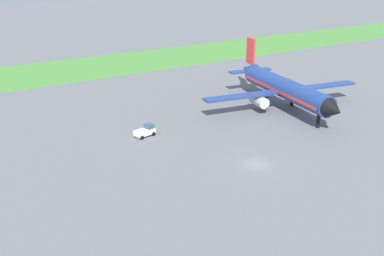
% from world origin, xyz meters
% --- Properties ---
extents(ground_plane, '(600.00, 600.00, 0.00)m').
position_xyz_m(ground_plane, '(0.00, 0.00, 0.00)').
color(ground_plane, slate).
extents(grass_taxiway_strip, '(360.00, 28.00, 0.08)m').
position_xyz_m(grass_taxiway_strip, '(0.00, 74.59, 0.04)').
color(grass_taxiway_strip, '#478438').
rests_on(grass_taxiway_strip, ground_plane).
extents(airplane_midfield_jet, '(34.96, 34.46, 12.42)m').
position_xyz_m(airplane_midfield_jet, '(21.84, 17.28, 4.47)').
color(airplane_midfield_jet, navy).
rests_on(airplane_midfield_jet, ground_plane).
extents(pushback_tug_midfield, '(3.87, 2.62, 1.95)m').
position_xyz_m(pushback_tug_midfield, '(-8.78, 19.30, 0.91)').
color(pushback_tug_midfield, white).
rests_on(pushback_tug_midfield, ground_plane).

